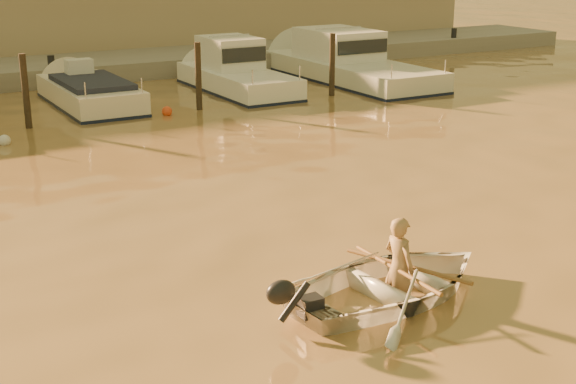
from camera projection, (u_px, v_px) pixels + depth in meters
ground_plane at (289, 335)px, 10.29m from camera, size 160.00×160.00×0.00m
dinghy at (393, 283)px, 11.30m from camera, size 3.53×2.70×0.68m
person at (399, 267)px, 11.29m from camera, size 0.41×0.58×1.48m
outboard_motor at (309, 307)px, 10.44m from camera, size 0.94×0.50×0.70m
oar_port at (407, 266)px, 11.38m from camera, size 0.72×2.01×0.13m
oar_starboard at (396, 269)px, 11.27m from camera, size 0.19×2.10×0.13m
moored_boat_3 at (90, 98)px, 24.49m from camera, size 2.02×5.86×0.95m
moored_boat_4 at (237, 73)px, 26.75m from camera, size 2.06×6.42×1.75m
moored_boat_5 at (350, 63)px, 28.89m from camera, size 2.71×8.93×1.75m
piling_2 at (26, 95)px, 21.36m from camera, size 0.18×0.18×2.20m
piling_3 at (199, 80)px, 23.72m from camera, size 0.18×0.18×2.20m
piling_4 at (332, 68)px, 25.94m from camera, size 0.18×0.18×2.20m
fender_c at (4, 141)px, 19.85m from camera, size 0.30×0.30×0.30m
fender_d at (167, 111)px, 23.25m from camera, size 0.30×0.30×0.30m
fender_e at (290, 97)px, 25.33m from camera, size 0.30×0.30×0.30m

